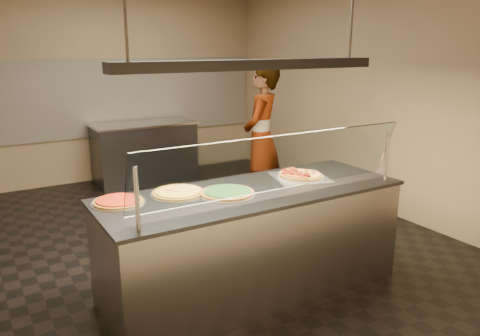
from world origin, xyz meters
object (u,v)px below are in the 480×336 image
serving_counter (252,241)px  prep_table (145,152)px  sneeze_guard (277,164)px  pizza_tomato (118,201)px  half_pizza_sausage (309,173)px  heat_lamp_housing (254,65)px  pizza_spinach (227,192)px  half_pizza_pepperoni (292,175)px  worker (261,138)px  perforated_tray (300,177)px  pizza_cheese (178,192)px  pizza_spatula (179,190)px

serving_counter → prep_table: 3.83m
sneeze_guard → pizza_tomato: size_ratio=5.76×
half_pizza_sausage → heat_lamp_housing: (-0.67, -0.09, 0.99)m
serving_counter → pizza_spinach: pizza_spinach is taller
half_pizza_pepperoni → pizza_spinach: half_pizza_pepperoni is taller
worker → heat_lamp_housing: bearing=13.3°
serving_counter → half_pizza_pepperoni: size_ratio=5.99×
perforated_tray → worker: 1.80m
pizza_cheese → prep_table: (0.98, 3.59, -0.48)m
sneeze_guard → prep_table: sneeze_guard is taller
perforated_tray → pizza_spatula: (-1.14, 0.12, 0.02)m
half_pizza_pepperoni → worker: 1.83m
pizza_spinach → heat_lamp_housing: 1.03m
half_pizza_sausage → pizza_tomato: half_pizza_sausage is taller
worker → pizza_spinach: bearing=8.3°
pizza_spinach → pizza_tomato: (-0.82, 0.24, -0.00)m
pizza_cheese → worker: worker is taller
pizza_spinach → worker: (1.49, 1.76, -0.00)m
perforated_tray → heat_lamp_housing: bearing=-170.5°
sneeze_guard → heat_lamp_housing: (0.00, 0.34, 0.72)m
half_pizza_pepperoni → pizza_spinach: 0.73m
pizza_spatula → serving_counter: bearing=-20.7°
perforated_tray → pizza_tomato: 1.64m
sneeze_guard → half_pizza_pepperoni: 0.70m
pizza_spinach → sneeze_guard: bearing=-54.8°
pizza_spatula → perforated_tray: bearing=-6.0°
half_pizza_sausage → serving_counter: bearing=-172.0°
worker → perforated_tray: bearing=26.6°
half_pizza_pepperoni → pizza_spinach: bearing=-172.7°
pizza_spinach → prep_table: 3.89m
pizza_tomato → half_pizza_sausage: bearing=-4.9°
perforated_tray → pizza_cheese: 1.16m
perforated_tray → pizza_tomato: (-1.64, 0.15, 0.01)m
half_pizza_sausage → prep_table: (-0.27, 3.72, -0.49)m
pizza_cheese → pizza_spinach: bearing=-32.8°
pizza_tomato → pizza_spatula: size_ratio=1.60×
prep_table → half_pizza_sausage: bearing=-85.9°
perforated_tray → pizza_spinach: (-0.82, -0.09, 0.01)m
sneeze_guard → pizza_cheese: sneeze_guard is taller
sneeze_guard → serving_counter: bearing=90.0°
serving_counter → worker: bearing=54.8°
half_pizza_sausage → heat_lamp_housing: bearing=-172.0°
half_pizza_sausage → pizza_spinach: bearing=-174.3°
perforated_tray → heat_lamp_housing: size_ratio=0.26×
serving_counter → worker: size_ratio=1.37×
pizza_tomato → heat_lamp_housing: size_ratio=0.18×
pizza_spinach → prep_table: (0.64, 3.81, -0.48)m
pizza_spatula → heat_lamp_housing: 1.16m
pizza_spinach → worker: 2.30m
pizza_cheese → sneeze_guard: bearing=-44.1°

